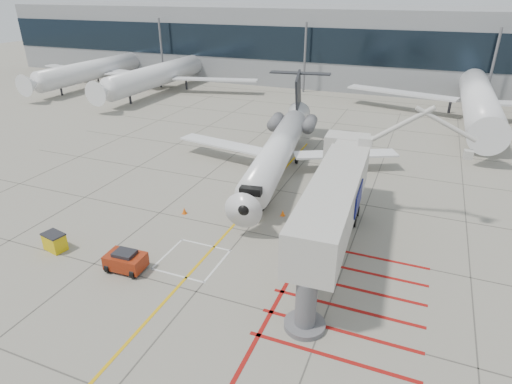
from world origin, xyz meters
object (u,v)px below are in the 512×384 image
at_px(regional_jet, 274,142).
at_px(spill_bin, 55,242).
at_px(jet_bridge, 332,210).
at_px(pushback_tug, 126,260).

distance_m(regional_jet, spill_bin, 20.57).
height_order(regional_jet, jet_bridge, regional_jet).
bearing_deg(spill_bin, pushback_tug, 10.54).
height_order(jet_bridge, pushback_tug, jet_bridge).
xyz_separation_m(jet_bridge, pushback_tug, (-12.31, -6.12, -3.26)).
distance_m(pushback_tug, spill_bin, 6.31).
bearing_deg(regional_jet, jet_bridge, -62.66).
bearing_deg(jet_bridge, spill_bin, -164.71).
bearing_deg(regional_jet, pushback_tug, -111.68).
bearing_deg(spill_bin, jet_bridge, 29.45).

